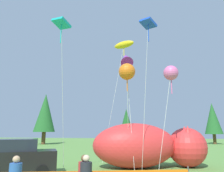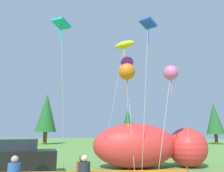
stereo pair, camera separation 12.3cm
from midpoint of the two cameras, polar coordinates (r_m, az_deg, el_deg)
parked_car at (r=14.15m, az=-22.76°, el=-16.80°), size 4.34×3.35×2.03m
inflatable_cat at (r=15.86m, az=9.62°, el=-15.44°), size 8.18×4.58×3.01m
kite_blue_box at (r=15.38m, az=9.61°, el=15.14°), size 1.32×1.27×9.87m
kite_yellow_hero at (r=19.23m, az=3.38°, el=10.61°), size 2.81×1.64×10.20m
kite_purple_delta at (r=15.70m, az=3.89°, el=7.10°), size 1.23×1.72×8.31m
kite_pink_octopus at (r=13.87m, az=15.34°, el=3.29°), size 1.54×1.27×6.44m
kite_orange_flower at (r=14.30m, az=4.16°, el=3.73°), size 1.09×1.83×6.83m
kite_teal_diamond at (r=14.36m, az=-12.85°, el=14.84°), size 1.15×2.94×9.27m
horizon_tree_east at (r=42.96m, az=-16.68°, el=-6.74°), size 3.89×3.89×9.29m
horizon_tree_west at (r=48.48m, az=4.19°, el=-9.23°), size 3.00×3.00×7.15m
horizon_tree_mid at (r=45.74m, az=25.25°, el=-7.67°), size 3.20×3.20×7.64m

